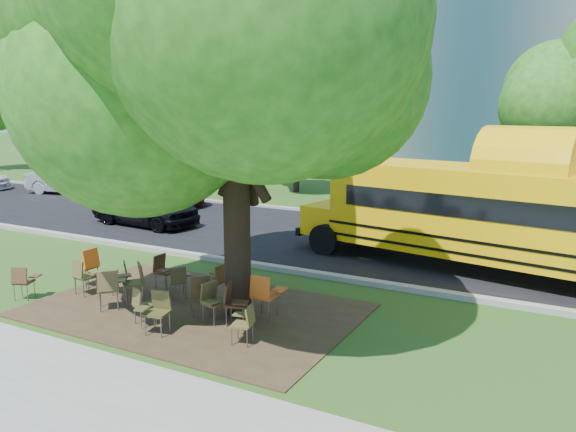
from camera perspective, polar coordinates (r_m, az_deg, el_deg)
The scene contains 33 objects.
ground at distance 13.56m, azimuth -11.68°, elevation -8.01°, with size 160.00×160.00×0.00m, color #224D18.
dirt_patch at distance 12.59m, azimuth -9.60°, elevation -9.37°, with size 7.00×4.50×0.03m, color #382819.
asphalt_road at distance 19.22m, azimuth 1.76°, elevation -2.04°, with size 80.00×8.00×0.04m, color black.
kerb_near at distance 15.84m, azimuth -4.72°, elevation -4.76°, with size 80.00×0.25×0.14m, color gray.
kerb_far at distance 22.88m, azimuth 6.34°, elevation 0.14°, with size 80.00×0.25×0.14m, color gray.
building_main at distance 49.04m, azimuth 8.96°, elevation 18.70°, with size 38.00×16.00×22.00m, color slate.
building_left at distance 68.22m, azimuth -15.26°, elevation 15.42°, with size 26.00×14.00×20.00m, color slate.
bg_tree_0 at distance 30.52m, azimuth -13.82°, elevation 11.11°, with size 5.20×5.20×7.18m.
bg_tree_1 at distance 37.64m, azimuth -21.10°, elevation 11.88°, with size 6.00×6.00×8.40m.
bg_tree_2 at distance 29.01m, azimuth 0.87°, elevation 10.74°, with size 4.80×4.80×6.62m.
main_tree at distance 11.58m, azimuth -5.55°, elevation 17.70°, with size 7.20×7.20×9.34m.
school_bus at distance 15.44m, azimuth 22.55°, elevation -0.06°, with size 11.71×4.31×2.81m.
chair_0 at distance 14.27m, azimuth -25.31°, elevation -5.82°, with size 0.54×0.63×0.80m.
chair_1 at distance 13.98m, azimuth -20.04°, elevation -5.54°, with size 0.64×0.52×0.88m.
chair_2 at distance 12.82m, azimuth -17.69°, elevation -6.75°, with size 0.63×0.79×0.92m.
chair_3 at distance 13.16m, azimuth -15.29°, elevation -6.16°, with size 0.79×0.63×0.92m.
chair_4 at distance 11.74m, azimuth -14.51°, elevation -8.59°, with size 0.66×0.52×0.81m.
chair_5 at distance 11.32m, azimuth -13.16°, elevation -9.09°, with size 0.59×0.60×0.87m.
chair_6 at distance 10.61m, azimuth -4.40°, elevation -10.53°, with size 0.54×0.53×0.78m.
chair_7 at distance 11.47m, azimuth -5.53°, elevation -8.50°, with size 0.66×0.60×0.89m.
chair_8 at distance 14.67m, azimuth -19.63°, elevation -4.51°, with size 0.57×0.64×0.97m.
chair_9 at distance 13.89m, azimuth -16.64°, elevation -5.67°, with size 0.68×0.54×0.79m.
chair_10 at distance 13.93m, azimuth -12.60°, elevation -5.22°, with size 0.51×0.56×0.87m.
chair_11 at distance 12.10m, azimuth -8.83°, elevation -7.49°, with size 0.61×0.77×0.90m.
chair_12 at distance 11.66m, azimuth -7.74°, elevation -8.31°, with size 0.50×0.65×0.86m.
chair_13 at distance 11.72m, azimuth -2.38°, elevation -7.73°, with size 0.63×0.58×0.97m.
chair_14 at distance 13.05m, azimuth -7.16°, elevation -6.25°, with size 0.49×0.55×0.83m.
chair_15 at distance 13.22m, azimuth -11.03°, elevation -6.27°, with size 0.53×0.67×0.79m.
black_car at distance 21.52m, azimuth -14.31°, elevation 0.99°, with size 1.75×4.35×1.48m, color black.
bg_car_silver at distance 30.48m, azimuth -21.27°, elevation 3.43°, with size 1.54×4.42×1.46m, color #A8A8AD.
bg_car_red at distance 25.75m, azimuth -13.51°, elevation 2.53°, with size 2.30×5.00×1.39m, color maroon.
pedestrian_a at distance 32.72m, azimuth -19.18°, elevation 4.45°, with size 0.70×0.46×1.92m, color #395280.
pedestrian_b at distance 35.64m, azimuth -24.12°, elevation 4.61°, with size 0.94×0.73×1.94m, color #887251.
Camera 1 is at (8.32, -9.77, 4.38)m, focal length 35.00 mm.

